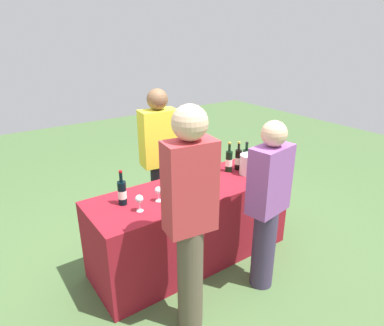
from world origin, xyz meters
name	(u,v)px	position (x,y,z in m)	size (l,w,h in m)	color
ground_plane	(192,257)	(0.00, 0.00, 0.00)	(12.00, 12.00, 0.00)	#476638
tasting_table	(192,224)	(0.00, 0.00, 0.39)	(1.99, 0.69, 0.79)	maroon
wine_bottle_0	(122,193)	(-0.67, 0.07, 0.90)	(0.07, 0.07, 0.31)	black
wine_bottle_1	(229,161)	(0.55, 0.10, 0.90)	(0.07, 0.07, 0.32)	black
wine_bottle_2	(238,159)	(0.66, 0.09, 0.90)	(0.07, 0.07, 0.31)	black
wine_bottle_3	(246,159)	(0.76, 0.07, 0.89)	(0.08, 0.08, 0.29)	black
wine_glass_0	(139,199)	(-0.61, -0.12, 0.90)	(0.07, 0.07, 0.15)	silver
wine_glass_1	(158,191)	(-0.39, -0.05, 0.89)	(0.06, 0.06, 0.14)	silver
wine_glass_2	(173,191)	(-0.29, -0.13, 0.89)	(0.07, 0.07, 0.14)	silver
wine_glass_3	(196,181)	(-0.01, -0.07, 0.89)	(0.07, 0.07, 0.14)	silver
wine_glass_4	(209,179)	(0.12, -0.10, 0.89)	(0.07, 0.07, 0.14)	silver
ice_bucket	(249,164)	(0.67, -0.07, 0.89)	(0.20, 0.20, 0.21)	silver
server_pouring	(159,158)	(0.03, 0.65, 0.89)	(0.41, 0.26, 1.63)	black
guest_0	(190,215)	(-0.50, -0.68, 0.99)	(0.38, 0.24, 1.76)	brown
guest_1	(268,203)	(0.30, -0.68, 0.84)	(0.40, 0.26, 1.54)	#3F3351
menu_board	(180,177)	(0.55, 1.04, 0.38)	(0.47, 0.03, 0.76)	white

